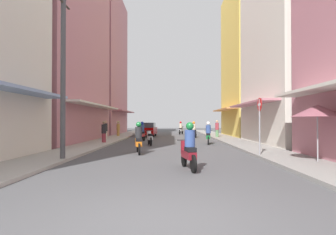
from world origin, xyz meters
name	(u,v)px	position (x,y,z in m)	size (l,w,h in m)	color
ground_plane	(169,143)	(0.00, 16.27, 0.00)	(89.21, 89.21, 0.00)	#4C4C4F
sidewalk_left	(103,142)	(-5.02, 16.27, 0.06)	(2.18, 48.55, 0.12)	#ADA89E
sidewalk_right	(237,142)	(5.02, 16.27, 0.06)	(2.18, 48.55, 0.12)	gray
building_left_mid	(53,45)	(-9.11, 16.93, 7.57)	(7.05, 12.68, 15.16)	#B7727F
building_left_far	(96,65)	(-9.11, 29.22, 8.50)	(7.05, 10.51, 17.01)	#B7727F
building_right_mid	(301,29)	(9.11, 14.76, 7.97)	(7.05, 9.36, 15.95)	silver
building_right_far	(258,62)	(9.11, 24.40, 7.74)	(7.05, 9.04, 15.50)	#EFD159
motorbike_white	(150,138)	(-1.31, 14.13, 0.50)	(0.61, 1.79, 0.96)	black
motorbike_red	(141,133)	(-2.23, 17.53, 0.70)	(0.63, 1.79, 1.58)	black
motorbike_silver	(181,129)	(1.29, 29.37, 0.70)	(0.70, 1.76, 1.58)	black
motorbike_black	(193,130)	(2.29, 22.94, 0.70)	(0.66, 1.78, 1.58)	black
motorbike_maroon	(189,148)	(0.75, 4.74, 0.70)	(0.62, 1.79, 1.58)	black
motorbike_green	(208,134)	(2.74, 14.96, 0.70)	(0.56, 1.80, 1.58)	black
motorbike_orange	(138,139)	(-1.47, 9.22, 0.70)	(0.60, 1.79, 1.58)	black
parked_car	(147,129)	(-2.42, 24.60, 0.74)	(1.91, 4.16, 1.45)	#8C0000
pedestrian_foreground	(105,130)	(-5.35, 18.54, 0.84)	(0.34, 0.34, 1.67)	beige
pedestrian_far	(104,132)	(-4.58, 14.90, 0.81)	(0.34, 0.34, 1.63)	#99333F
pedestrian_crossing	(118,128)	(-5.25, 23.51, 0.92)	(0.44, 0.44, 1.64)	#BF8C3F
pedestrian_midway	(217,129)	(4.49, 21.99, 0.85)	(0.34, 0.34, 1.70)	#598C59
vendor_umbrella	(317,111)	(5.55, 5.79, 2.00)	(1.84, 1.84, 2.22)	#99999E
utility_pole	(63,73)	(-4.18, 6.56, 3.57)	(0.20, 1.20, 6.98)	#4C4C4F
street_sign_no_entry	(260,119)	(4.08, 7.86, 1.72)	(0.07, 0.60, 2.65)	gray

